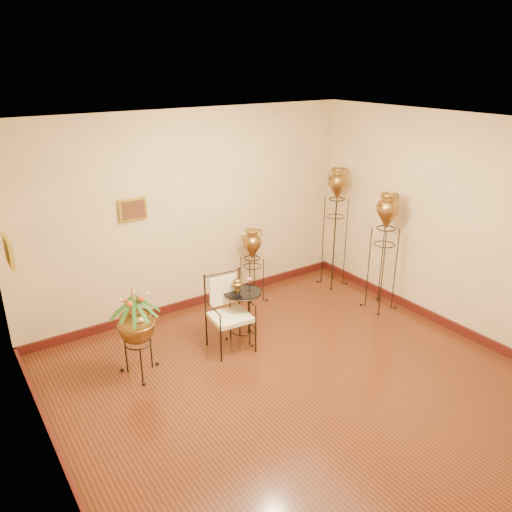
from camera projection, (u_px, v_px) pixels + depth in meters
ground at (304, 390)px, 5.46m from camera, size 5.00×5.00×0.00m
room_shell at (309, 241)px, 4.83m from camera, size 5.02×5.02×2.81m
amphora_tall at (335, 226)px, 7.70m from camera, size 0.46×0.46×1.90m
amphora_mid at (384, 251)px, 6.97m from camera, size 0.41×0.41×1.73m
amphora_short at (252, 265)px, 7.31m from camera, size 0.35×0.35×1.13m
planter_urn at (136, 323)px, 5.51m from camera, size 0.83×0.83×1.19m
armchair at (230, 314)px, 6.07m from camera, size 0.58×0.55×0.96m
side_table at (243, 314)px, 6.33m from camera, size 0.58×0.58×0.86m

